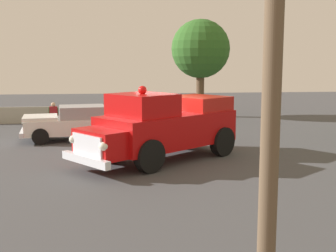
{
  "coord_description": "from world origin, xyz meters",
  "views": [
    {
      "loc": [
        1.86,
        15.58,
        3.42
      ],
      "look_at": [
        0.17,
        0.5,
        1.16
      ],
      "focal_mm": 47.6,
      "sensor_mm": 36.0,
      "label": 1
    }
  ],
  "objects": [
    {
      "name": "ground_plane",
      "position": [
        0.0,
        0.0,
        0.0
      ],
      "size": [
        60.0,
        60.0,
        0.0
      ],
      "primitive_type": "plane",
      "color": "#424244"
    },
    {
      "name": "oak_tree_distant",
      "position": [
        -3.06,
        -10.92,
        4.02
      ],
      "size": [
        3.5,
        3.5,
        5.81
      ],
      "color": "brown",
      "rests_on": "ground"
    },
    {
      "name": "lawn_chair_near_truck",
      "position": [
        5.14,
        -7.29,
        0.59
      ],
      "size": [
        0.57,
        0.55,
        1.02
      ],
      "color": "#B7BABF",
      "rests_on": "ground"
    },
    {
      "name": "spectator_seated",
      "position": [
        5.12,
        -7.16,
        0.7
      ],
      "size": [
        0.44,
        0.58,
        1.29
      ],
      "color": "#383842",
      "rests_on": "ground"
    },
    {
      "name": "lawn_chair_by_car",
      "position": [
        3.0,
        -6.98,
        0.59
      ],
      "size": [
        0.61,
        0.6,
        1.02
      ],
      "color": "#B7BABF",
      "rests_on": "ground"
    },
    {
      "name": "utility_pole",
      "position": [
        -0.17,
        9.85,
        4.04
      ],
      "size": [
        1.67,
        0.55,
        7.8
      ],
      "color": "brown",
      "rests_on": "ground"
    },
    {
      "name": "vintage_fire_truck",
      "position": [
        0.36,
        0.64,
        1.2
      ],
      "size": [
        6.03,
        5.36,
        2.59
      ],
      "color": "black",
      "rests_on": "ground"
    },
    {
      "name": "classic_hot_rod",
      "position": [
        3.75,
        -3.66,
        0.75
      ],
      "size": [
        4.57,
        2.44,
        1.46
      ],
      "color": "black",
      "rests_on": "ground"
    }
  ]
}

